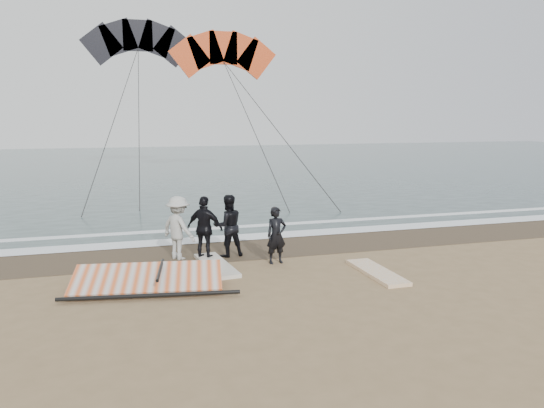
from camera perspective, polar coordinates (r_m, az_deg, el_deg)
The scene contains 12 objects.
ground at distance 12.22m, azimuth 3.32°, elevation -9.70°, with size 120.00×120.00×0.00m, color #8C704C.
sea at distance 44.21m, azimuth -11.26°, elevation 4.09°, with size 120.00×54.00×0.02m, color #233838.
wet_sand at distance 16.34m, azimuth -2.01°, elevation -4.71°, with size 120.00×2.80×0.01m, color #4C3D2B.
foam_near at distance 17.66m, azimuth -3.15°, elevation -3.58°, with size 120.00×0.90×0.01m, color white.
foam_far at distance 19.28m, azimuth -4.31°, elevation -2.48°, with size 120.00×0.45×0.01m, color white.
man_main at distance 14.50m, azimuth 0.47°, elevation -3.38°, with size 0.57×0.38×1.57m, color black.
board_white at distance 13.96m, azimuth 11.22°, elevation -7.21°, with size 0.65×2.32×0.09m, color white.
board_cream at distance 14.38m, azimuth -6.02°, elevation -6.56°, with size 0.63×2.37×0.10m, color beige.
trio_cluster at distance 15.09m, azimuth -7.61°, elevation -2.50°, with size 2.48×1.45×1.81m.
sail_rig at distance 12.95m, azimuth -13.57°, elevation -7.94°, with size 3.94×2.19×0.49m.
kite_red at distance 34.28m, azimuth -5.22°, elevation 15.42°, with size 7.58×6.86×15.49m.
kite_dark at distance 37.37m, azimuth -14.22°, elevation 16.21°, with size 8.31×7.71×17.62m.
Camera 1 is at (-3.92, -10.86, 4.00)m, focal length 35.00 mm.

